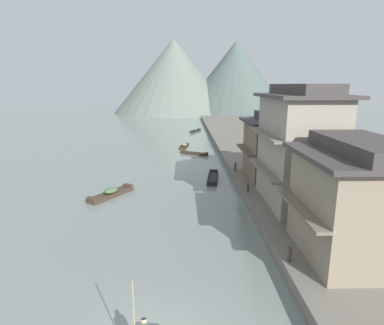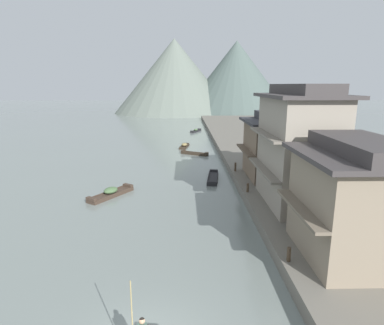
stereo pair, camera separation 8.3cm
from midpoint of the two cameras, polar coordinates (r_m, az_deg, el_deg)
The scene contains 14 objects.
riverbank_right at distance 43.46m, azimuth 17.38°, elevation 0.73°, with size 18.00×110.00×0.79m, color #6B665B.
boat_moored_nearest at distance 67.95m, azimuth 0.71°, elevation 5.57°, with size 2.45×3.97×0.64m.
boat_moored_second at distance 50.91m, azimuth -1.30°, elevation 2.94°, with size 1.67×4.16×0.66m.
boat_moored_third at distance 33.62m, azimuth 3.73°, elevation -2.71°, with size 1.60×4.87×0.46m.
boat_moored_far at distance 29.39m, azimuth -13.88°, elevation -5.21°, with size 3.43×4.48×0.81m.
boat_midriver_drifting at distance 45.47m, azimuth 0.49°, elevation 1.58°, with size 3.85×2.65×0.47m.
house_waterfront_nearest at distance 18.55m, azimuth 27.16°, elevation -5.94°, with size 6.37×6.70×6.14m.
house_waterfront_second at distance 25.01m, azimuth 18.03°, elevation 2.65°, with size 5.36×8.24×8.74m.
house_waterfront_tall at distance 32.26m, azimuth 14.80°, elevation 2.81°, with size 6.67×7.08×6.14m.
mooring_post_dock_near at distance 17.74m, azimuth 16.66°, elevation -15.10°, with size 0.20×0.20×0.75m, color #473828.
mooring_post_dock_mid at distance 27.55m, azimuth 9.77°, elevation -4.35°, with size 0.20×0.20×0.74m, color #473828.
mooring_post_dock_far at distance 33.88m, azimuth 7.65°, elevation -0.77°, with size 0.20×0.20×0.91m, color #473828.
hill_far_west at distance 116.53m, azimuth -3.03°, elevation 14.80°, with size 41.67×41.67×24.75m, color slate.
hill_far_centre at distance 116.90m, azimuth 7.70°, elevation 14.51°, with size 38.05×38.05×23.97m, color #4C5B56.
Camera 2 is at (1.46, -10.17, 9.46)m, focal length 30.57 mm.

